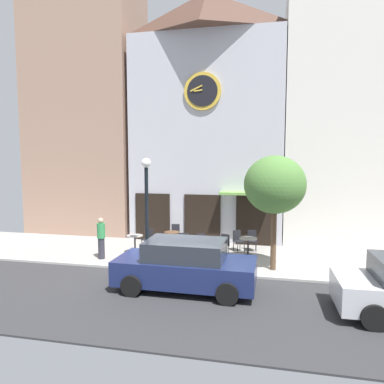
% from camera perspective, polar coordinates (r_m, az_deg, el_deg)
% --- Properties ---
extents(ground_plane, '(27.74, 9.85, 0.13)m').
position_cam_1_polar(ground_plane, '(12.90, -1.96, -13.08)').
color(ground_plane, gray).
extents(clock_building, '(7.44, 3.26, 11.95)m').
position_cam_1_polar(clock_building, '(18.15, 2.31, 12.10)').
color(clock_building, '#B2B2BC').
rests_on(clock_building, ground_plane).
extents(neighbor_building_left, '(5.82, 3.87, 13.84)m').
position_cam_1_polar(neighbor_building_left, '(21.38, -16.17, 12.99)').
color(neighbor_building_left, '#9E7A66').
rests_on(neighbor_building_left, ground_plane).
extents(neighbor_building_right, '(6.77, 4.31, 11.81)m').
position_cam_1_polar(neighbor_building_right, '(19.41, 24.56, 10.45)').
color(neighbor_building_right, silver).
rests_on(neighbor_building_right, ground_plane).
extents(street_lamp, '(0.36, 0.36, 4.05)m').
position_cam_1_polar(street_lamp, '(13.85, -7.17, -2.94)').
color(street_lamp, black).
rests_on(street_lamp, ground_plane).
extents(street_tree, '(2.20, 1.98, 4.15)m').
position_cam_1_polar(street_tree, '(13.20, 12.94, 1.05)').
color(street_tree, brown).
rests_on(street_tree, ground_plane).
extents(cafe_table_near_door, '(0.69, 0.69, 0.77)m').
position_cam_1_polar(cafe_table_near_door, '(15.67, -9.01, -7.61)').
color(cafe_table_near_door, black).
rests_on(cafe_table_near_door, ground_plane).
extents(cafe_table_center_right, '(0.70, 0.70, 0.73)m').
position_cam_1_polar(cafe_table_center_right, '(16.39, -3.19, -7.05)').
color(cafe_table_center_right, black).
rests_on(cafe_table_center_right, ground_plane).
extents(cafe_table_center, '(0.74, 0.74, 0.74)m').
position_cam_1_polar(cafe_table_center, '(14.50, -2.18, -8.63)').
color(cafe_table_center, black).
rests_on(cafe_table_center, ground_plane).
extents(cafe_table_leftmost, '(0.78, 0.78, 0.74)m').
position_cam_1_polar(cafe_table_leftmost, '(14.48, 3.34, -8.62)').
color(cafe_table_leftmost, black).
rests_on(cafe_table_leftmost, ground_plane).
extents(cafe_table_rightmost, '(0.73, 0.73, 0.76)m').
position_cam_1_polar(cafe_table_rightmost, '(15.24, 8.85, -7.97)').
color(cafe_table_rightmost, black).
rests_on(cafe_table_rightmost, ground_plane).
extents(cafe_chair_near_lamp, '(0.56, 0.56, 0.90)m').
position_cam_1_polar(cafe_chair_near_lamp, '(15.18, 1.57, -8.01)').
color(cafe_chair_near_lamp, black).
rests_on(cafe_chair_near_lamp, ground_plane).
extents(cafe_chair_curbside, '(0.42, 0.42, 0.90)m').
position_cam_1_polar(cafe_chair_curbside, '(13.72, 3.02, -9.51)').
color(cafe_chair_curbside, black).
rests_on(cafe_chair_curbside, ground_plane).
extents(cafe_chair_near_tree, '(0.54, 0.54, 0.90)m').
position_cam_1_polar(cafe_chair_near_tree, '(16.25, -6.88, -7.13)').
color(cafe_chair_near_tree, black).
rests_on(cafe_chair_near_tree, ground_plane).
extents(cafe_chair_corner, '(0.45, 0.45, 0.90)m').
position_cam_1_polar(cafe_chair_corner, '(17.23, -2.65, -6.35)').
color(cafe_chair_corner, black).
rests_on(cafe_chair_corner, ground_plane).
extents(cafe_chair_outer, '(0.52, 0.52, 0.90)m').
position_cam_1_polar(cafe_chair_outer, '(15.14, 5.10, -8.07)').
color(cafe_chair_outer, black).
rests_on(cafe_chair_outer, ground_plane).
extents(cafe_chair_by_entrance, '(0.46, 0.46, 0.90)m').
position_cam_1_polar(cafe_chair_by_entrance, '(15.28, -1.30, -7.92)').
color(cafe_chair_by_entrance, black).
rests_on(cafe_chair_by_entrance, ground_plane).
extents(cafe_chair_under_awning, '(0.56, 0.56, 0.90)m').
position_cam_1_polar(cafe_chair_under_awning, '(15.97, 7.26, -7.37)').
color(cafe_chair_under_awning, black).
rests_on(cafe_chair_under_awning, ground_plane).
extents(cafe_chair_left_end, '(0.43, 0.43, 0.90)m').
position_cam_1_polar(cafe_chair_left_end, '(16.07, 9.46, -7.32)').
color(cafe_chair_left_end, black).
rests_on(cafe_chair_left_end, ground_plane).
extents(pedestrian_green, '(0.41, 0.41, 1.67)m').
position_cam_1_polar(pedestrian_green, '(15.05, -14.16, -7.01)').
color(pedestrian_green, '#2D2D38').
rests_on(pedestrian_green, ground_plane).
extents(parked_car_navy, '(4.32, 2.06, 1.55)m').
position_cam_1_polar(parked_car_navy, '(11.39, -1.04, -11.51)').
color(parked_car_navy, navy).
rests_on(parked_car_navy, ground_plane).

